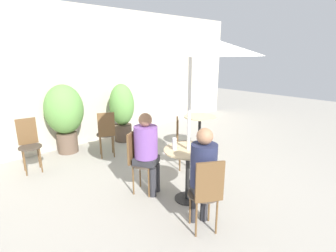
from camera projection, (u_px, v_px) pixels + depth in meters
The scene contains 16 objects.
ground_plane at pixel (196, 197), 3.81m from camera, with size 20.00×20.00×0.00m, color #9E998E.
storefront_wall at pixel (82, 77), 5.73m from camera, with size 10.00×0.06×3.00m.
cafe_table_near at pixel (188, 162), 3.61m from camera, with size 0.67×0.67×0.76m.
cafe_table_far at pixel (200, 125), 5.46m from camera, with size 0.67×0.67×0.76m.
bistro_chair_0 at pixel (138, 157), 3.84m from camera, with size 0.42×0.43×0.93m.
bistro_chair_1 at pixel (207, 190), 2.91m from camera, with size 0.42×0.43×0.93m.
bistro_chair_2 at pixel (182, 139), 4.62m from camera, with size 0.43×0.43×0.93m.
bistro_chair_3 at pixel (29, 140), 4.55m from camera, with size 0.38×0.40×0.93m.
bistro_chair_4 at pixel (106, 131), 5.10m from camera, with size 0.41×0.42×0.93m.
seated_person_0 at pixel (147, 147), 3.75m from camera, with size 0.41×0.42×1.22m.
seated_person_1 at pixel (203, 169), 2.99m from camera, with size 0.37×0.38×1.24m.
beer_glass_0 at pixel (201, 143), 3.60m from camera, with size 0.07×0.07×0.15m.
beer_glass_1 at pixel (174, 144), 3.53m from camera, with size 0.06×0.06×0.17m.
potted_plant_0 at pixel (64, 113), 5.31m from camera, with size 0.76×0.76×1.42m.
potted_plant_1 at pixel (122, 110), 6.06m from camera, with size 0.57×0.57×1.34m.
umbrella at pixel (191, 44), 3.19m from camera, with size 1.76×1.76×2.28m.
Camera 1 is at (-2.63, -2.16, 2.04)m, focal length 28.00 mm.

